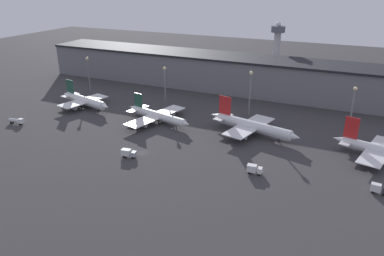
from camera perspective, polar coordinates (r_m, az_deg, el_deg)
name	(u,v)px	position (r m, az deg, el deg)	size (l,w,h in m)	color
ground	(142,153)	(151.05, -7.59, -3.75)	(600.00, 600.00, 0.00)	#383538
terminal_building	(227,73)	(232.51, 5.39, 8.41)	(245.26, 28.57, 20.83)	slate
airplane_0	(85,101)	(207.64, -16.04, 4.01)	(37.72, 28.04, 13.25)	white
airplane_1	(158,116)	(179.96, -5.28, 1.86)	(38.56, 36.12, 12.14)	white
airplane_2	(252,126)	(167.25, 9.15, 0.27)	(44.38, 32.14, 14.92)	silver
airplane_3	(381,151)	(160.63, 26.86, -3.10)	(37.34, 32.15, 14.35)	silver
service_vehicle_0	(254,169)	(135.64, 9.43, -6.18)	(5.50, 2.77, 3.31)	white
service_vehicle_1	(378,189)	(136.48, 26.50, -8.25)	(5.07, 2.49, 3.30)	#282D38
service_vehicle_2	(16,121)	(196.51, -25.20, 1.01)	(7.73, 2.90, 2.86)	white
service_vehicle_3	(128,153)	(147.58, -9.68, -3.76)	(6.10, 3.18, 3.20)	#9EA3A8
lamp_post_0	(88,69)	(234.11, -15.54, 8.61)	(1.80, 1.80, 21.05)	slate
lamp_post_1	(165,79)	(205.31, -4.16, 7.39)	(1.80, 1.80, 20.26)	slate
lamp_post_2	(250,87)	(187.32, 8.88, 6.16)	(1.80, 1.80, 22.75)	slate
lamp_post_3	(353,102)	(181.35, 23.36, 3.63)	(1.80, 1.80, 20.57)	slate
control_tower	(277,46)	(259.80, 12.80, 12.08)	(9.00, 9.00, 37.96)	#99999E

